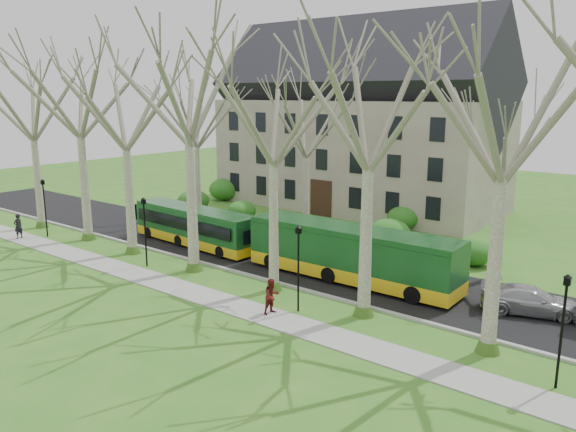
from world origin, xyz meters
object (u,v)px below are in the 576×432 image
object	(u,v)px
bus_lead	(195,226)
pedestrian_b	(272,296)
sedan	(530,300)
pedestrian_a	(18,226)
bus_follow	(351,253)

from	to	relation	value
bus_lead	pedestrian_b	world-z (taller)	bus_lead
sedan	pedestrian_a	distance (m)	35.16
bus_lead	pedestrian_a	size ratio (longest dim) A/B	5.98
sedan	pedestrian_b	xyz separation A→B (m)	(-9.93, -7.87, 0.21)
bus_lead	pedestrian_b	bearing A→B (deg)	-23.72
sedan	pedestrian_b	distance (m)	12.67
bus_lead	pedestrian_b	size ratio (longest dim) A/B	6.22
pedestrian_b	bus_follow	bearing A→B (deg)	8.47
bus_follow	sedan	xyz separation A→B (m)	(9.62, 1.21, -0.94)
bus_lead	pedestrian_b	xyz separation A→B (m)	(12.50, -6.39, -0.49)
pedestrian_b	sedan	bearing A→B (deg)	-40.47
bus_follow	pedestrian_a	distance (m)	25.57
bus_lead	bus_follow	distance (m)	12.82
pedestrian_b	pedestrian_a	bearing A→B (deg)	102.42
pedestrian_a	bus_lead	bearing A→B (deg)	109.96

